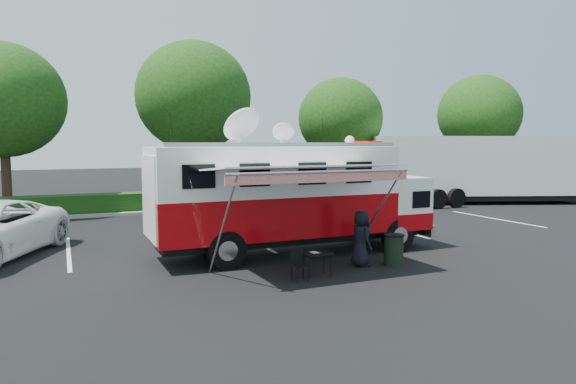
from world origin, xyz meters
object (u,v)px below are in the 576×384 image
object	(u,v)px
folding_table	(317,254)
trash_bin	(394,250)
command_truck	(292,195)
semi_trailer	(482,168)

from	to	relation	value
folding_table	trash_bin	world-z (taller)	trash_bin
command_truck	folding_table	xyz separation A→B (m)	(-0.53, -2.75, -1.26)
folding_table	semi_trailer	xyz separation A→B (m)	(16.25, 10.85, 1.45)
folding_table	command_truck	bearing A→B (deg)	79.04
semi_trailer	trash_bin	bearing A→B (deg)	-142.23
command_truck	semi_trailer	distance (m)	17.68
command_truck	semi_trailer	bearing A→B (deg)	27.25
folding_table	trash_bin	bearing A→B (deg)	5.71
command_truck	trash_bin	size ratio (longest dim) A/B	10.25
command_truck	trash_bin	world-z (taller)	command_truck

